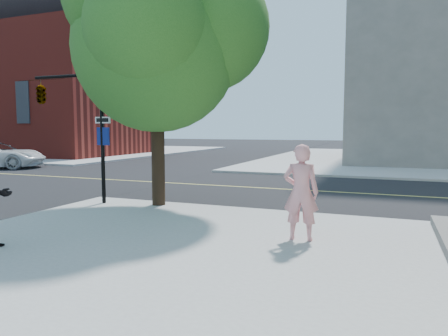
% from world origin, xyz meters
% --- Properties ---
extents(ground, '(140.00, 140.00, 0.00)m').
position_xyz_m(ground, '(0.00, 0.00, 0.00)').
color(ground, black).
rests_on(ground, ground).
extents(road_ew, '(140.00, 9.00, 0.01)m').
position_xyz_m(road_ew, '(0.00, 4.50, 0.01)').
color(road_ew, black).
rests_on(road_ew, ground).
extents(sidewalk_nw, '(26.00, 25.00, 0.12)m').
position_xyz_m(sidewalk_nw, '(-23.00, 21.50, 0.06)').
color(sidewalk_nw, '#A8A8A7').
rests_on(sidewalk_nw, ground).
extents(church, '(15.20, 12.00, 14.40)m').
position_xyz_m(church, '(-20.00, 18.00, 7.18)').
color(church, maroon).
rests_on(church, sidewalk_nw).
extents(man_on_phone, '(0.72, 0.51, 1.86)m').
position_xyz_m(man_on_phone, '(5.91, -2.73, 1.05)').
color(man_on_phone, pink).
rests_on(man_on_phone, sidewalk_se).
extents(street_tree, '(5.63, 5.12, 7.47)m').
position_xyz_m(street_tree, '(1.57, -0.49, 4.94)').
color(street_tree, black).
rests_on(street_tree, sidewalk_se).
extents(signal_pole, '(3.43, 0.39, 3.87)m').
position_xyz_m(signal_pole, '(-2.07, -0.83, 3.27)').
color(signal_pole, black).
rests_on(signal_pole, sidewalk_se).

